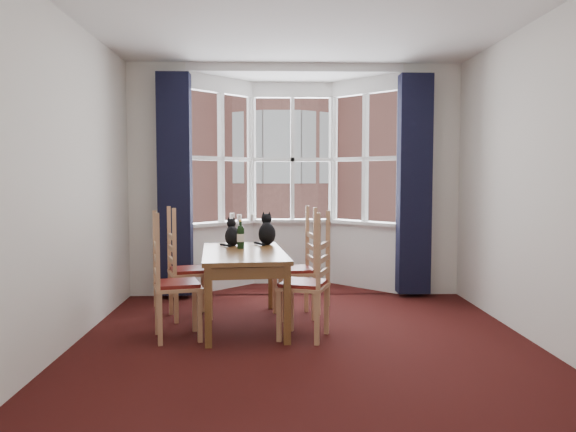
{
  "coord_description": "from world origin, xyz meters",
  "views": [
    {
      "loc": [
        -0.3,
        -4.58,
        1.44
      ],
      "look_at": [
        -0.12,
        1.05,
        1.05
      ],
      "focal_mm": 35.0,
      "sensor_mm": 36.0,
      "label": 1
    }
  ],
  "objects_px": {
    "candle_extra": "(252,218)",
    "chair_left_near": "(167,287)",
    "chair_right_far": "(303,271)",
    "candle_short": "(239,218)",
    "wine_bottle": "(241,236)",
    "chair_left_far": "(181,272)",
    "candle_tall": "(232,217)",
    "cat_left": "(232,235)",
    "cat_right": "(267,232)",
    "dining_table": "(244,260)",
    "chair_right_near": "(314,286)"
  },
  "relations": [
    {
      "from": "chair_right_far",
      "to": "wine_bottle",
      "type": "distance_m",
      "value": 0.75
    },
    {
      "from": "cat_left",
      "to": "candle_short",
      "type": "relative_size",
      "value": 3.4
    },
    {
      "from": "chair_left_near",
      "to": "cat_right",
      "type": "relative_size",
      "value": 2.6
    },
    {
      "from": "chair_right_near",
      "to": "cat_left",
      "type": "relative_size",
      "value": 3.01
    },
    {
      "from": "cat_right",
      "to": "chair_left_near",
      "type": "bearing_deg",
      "value": -131.91
    },
    {
      "from": "chair_left_far",
      "to": "candle_extra",
      "type": "xyz_separation_m",
      "value": [
        0.67,
        1.54,
        0.45
      ]
    },
    {
      "from": "chair_right_far",
      "to": "wine_bottle",
      "type": "relative_size",
      "value": 3.19
    },
    {
      "from": "chair_left_near",
      "to": "candle_short",
      "type": "xyz_separation_m",
      "value": [
        0.52,
        2.27,
        0.44
      ]
    },
    {
      "from": "chair_left_far",
      "to": "candle_short",
      "type": "distance_m",
      "value": 1.67
    },
    {
      "from": "cat_right",
      "to": "candle_tall",
      "type": "xyz_separation_m",
      "value": [
        -0.45,
        1.26,
        0.06
      ]
    },
    {
      "from": "chair_left_far",
      "to": "candle_extra",
      "type": "distance_m",
      "value": 1.74
    },
    {
      "from": "chair_left_near",
      "to": "candle_tall",
      "type": "relative_size",
      "value": 8.25
    },
    {
      "from": "dining_table",
      "to": "chair_right_far",
      "type": "distance_m",
      "value": 0.7
    },
    {
      "from": "cat_right",
      "to": "dining_table",
      "type": "bearing_deg",
      "value": -112.58
    },
    {
      "from": "chair_right_near",
      "to": "chair_left_far",
      "type": "bearing_deg",
      "value": 149.37
    },
    {
      "from": "chair_right_far",
      "to": "candle_short",
      "type": "distance_m",
      "value": 1.72
    },
    {
      "from": "chair_left_far",
      "to": "candle_extra",
      "type": "height_order",
      "value": "candle_extra"
    },
    {
      "from": "chair_right_near",
      "to": "cat_left",
      "type": "bearing_deg",
      "value": 130.83
    },
    {
      "from": "chair_left_far",
      "to": "candle_tall",
      "type": "relative_size",
      "value": 8.25
    },
    {
      "from": "dining_table",
      "to": "chair_right_far",
      "type": "height_order",
      "value": "chair_right_far"
    },
    {
      "from": "cat_left",
      "to": "candle_tall",
      "type": "relative_size",
      "value": 2.74
    },
    {
      "from": "wine_bottle",
      "to": "candle_extra",
      "type": "height_order",
      "value": "wine_bottle"
    },
    {
      "from": "candle_tall",
      "to": "candle_extra",
      "type": "height_order",
      "value": "candle_tall"
    },
    {
      "from": "chair_left_far",
      "to": "chair_right_far",
      "type": "xyz_separation_m",
      "value": [
        1.24,
        0.04,
        0.0
      ]
    },
    {
      "from": "candle_short",
      "to": "chair_left_far",
      "type": "bearing_deg",
      "value": -108.59
    },
    {
      "from": "chair_left_near",
      "to": "candle_extra",
      "type": "relative_size",
      "value": 9.65
    },
    {
      "from": "cat_left",
      "to": "chair_right_near",
      "type": "bearing_deg",
      "value": -49.17
    },
    {
      "from": "candle_short",
      "to": "chair_left_near",
      "type": "bearing_deg",
      "value": -102.83
    },
    {
      "from": "dining_table",
      "to": "chair_right_far",
      "type": "bearing_deg",
      "value": 29.65
    },
    {
      "from": "chair_right_near",
      "to": "wine_bottle",
      "type": "bearing_deg",
      "value": 135.28
    },
    {
      "from": "dining_table",
      "to": "candle_short",
      "type": "relative_size",
      "value": 16.87
    },
    {
      "from": "cat_right",
      "to": "candle_tall",
      "type": "distance_m",
      "value": 1.34
    },
    {
      "from": "chair_left_near",
      "to": "chair_left_far",
      "type": "relative_size",
      "value": 1.0
    },
    {
      "from": "chair_left_near",
      "to": "chair_left_far",
      "type": "xyz_separation_m",
      "value": [
        0.0,
        0.74,
        0.0
      ]
    },
    {
      "from": "candle_extra",
      "to": "chair_left_near",
      "type": "bearing_deg",
      "value": -106.44
    },
    {
      "from": "cat_right",
      "to": "wine_bottle",
      "type": "bearing_deg",
      "value": -128.55
    },
    {
      "from": "chair_left_far",
      "to": "candle_short",
      "type": "bearing_deg",
      "value": 71.41
    },
    {
      "from": "chair_left_far",
      "to": "wine_bottle",
      "type": "xyz_separation_m",
      "value": [
        0.61,
        -0.09,
        0.38
      ]
    },
    {
      "from": "chair_right_far",
      "to": "candle_tall",
      "type": "relative_size",
      "value": 8.25
    },
    {
      "from": "chair_right_near",
      "to": "dining_table",
      "type": "bearing_deg",
      "value": 144.12
    },
    {
      "from": "candle_short",
      "to": "cat_right",
      "type": "bearing_deg",
      "value": -74.22
    },
    {
      "from": "cat_right",
      "to": "candle_tall",
      "type": "relative_size",
      "value": 3.18
    },
    {
      "from": "chair_left_far",
      "to": "cat_right",
      "type": "distance_m",
      "value": 0.99
    },
    {
      "from": "dining_table",
      "to": "candle_extra",
      "type": "distance_m",
      "value": 1.87
    },
    {
      "from": "chair_left_far",
      "to": "chair_right_far",
      "type": "relative_size",
      "value": 1.0
    },
    {
      "from": "dining_table",
      "to": "cat_right",
      "type": "bearing_deg",
      "value": 67.42
    },
    {
      "from": "cat_left",
      "to": "candle_extra",
      "type": "xyz_separation_m",
      "value": [
        0.16,
        1.41,
        0.07
      ]
    },
    {
      "from": "chair_left_near",
      "to": "candle_extra",
      "type": "bearing_deg",
      "value": 73.56
    },
    {
      "from": "chair_right_near",
      "to": "wine_bottle",
      "type": "xyz_separation_m",
      "value": [
        -0.68,
        0.67,
        0.38
      ]
    },
    {
      "from": "chair_left_far",
      "to": "wine_bottle",
      "type": "relative_size",
      "value": 3.19
    }
  ]
}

